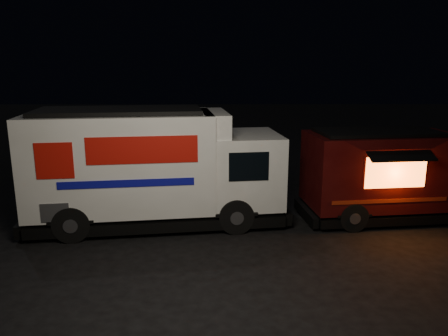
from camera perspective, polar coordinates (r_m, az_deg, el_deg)
The scene contains 3 objects.
ground at distance 11.53m, azimuth -1.19°, elevation -10.07°, with size 80.00×80.00×0.00m, color black.
white_truck at distance 12.74m, azimuth -8.70°, elevation 0.13°, with size 7.48×2.55×3.39m, color white, non-canonical shape.
red_truck at distance 14.15m, azimuth 21.82°, elevation -0.78°, with size 5.82×2.14×2.71m, color #3B0B0A, non-canonical shape.
Camera 1 is at (0.19, -10.56, 4.62)m, focal length 35.00 mm.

